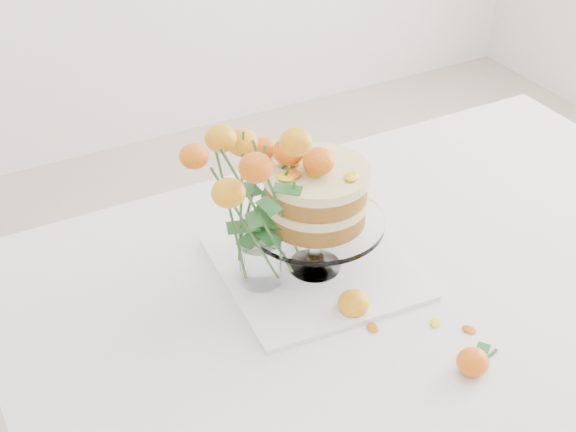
% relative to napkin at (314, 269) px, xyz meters
% --- Properties ---
extents(table, '(1.43, 0.93, 0.76)m').
position_rel_napkin_xyz_m(table, '(0.13, -0.08, -0.09)').
color(table, tan).
rests_on(table, ground).
extents(napkin, '(0.35, 0.35, 0.01)m').
position_rel_napkin_xyz_m(napkin, '(0.00, 0.00, 0.00)').
color(napkin, white).
rests_on(napkin, table).
extents(cake_stand, '(0.24, 0.24, 0.22)m').
position_rel_napkin_xyz_m(cake_stand, '(0.00, -0.00, 0.15)').
color(cake_stand, white).
rests_on(cake_stand, napkin).
extents(rose_vase, '(0.29, 0.29, 0.37)m').
position_rel_napkin_xyz_m(rose_vase, '(-0.10, 0.01, 0.21)').
color(rose_vase, white).
rests_on(rose_vase, table).
extents(loose_rose_near, '(0.10, 0.05, 0.05)m').
position_rel_napkin_xyz_m(loose_rose_near, '(0.00, -0.13, 0.02)').
color(loose_rose_near, '#FBAD15').
rests_on(loose_rose_near, table).
extents(loose_rose_far, '(0.09, 0.05, 0.04)m').
position_rel_napkin_xyz_m(loose_rose_far, '(0.09, -0.34, 0.02)').
color(loose_rose_far, '#E53C0B').
rests_on(loose_rose_far, table).
extents(stray_petal_a, '(0.03, 0.02, 0.00)m').
position_rel_napkin_xyz_m(stray_petal_a, '(0.01, -0.18, -0.00)').
color(stray_petal_a, yellow).
rests_on(stray_petal_a, table).
extents(stray_petal_b, '(0.03, 0.02, 0.00)m').
position_rel_napkin_xyz_m(stray_petal_b, '(0.11, -0.22, -0.00)').
color(stray_petal_b, yellow).
rests_on(stray_petal_b, table).
extents(stray_petal_c, '(0.03, 0.02, 0.00)m').
position_rel_napkin_xyz_m(stray_petal_c, '(0.15, -0.26, -0.00)').
color(stray_petal_c, yellow).
rests_on(stray_petal_c, table).
extents(stray_petal_d, '(0.03, 0.02, 0.00)m').
position_rel_napkin_xyz_m(stray_petal_d, '(-0.13, -0.13, -0.00)').
color(stray_petal_d, yellow).
rests_on(stray_petal_d, table).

